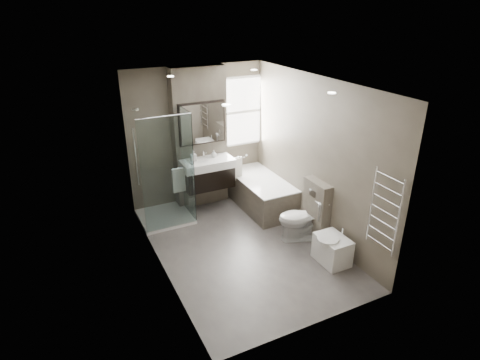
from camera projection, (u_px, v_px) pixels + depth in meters
room at (243, 172)px, 5.91m from camera, size 2.70×3.90×2.70m
vanity_pier at (200, 138)px, 7.36m from camera, size 1.00×0.25×2.60m
vanity at (208, 173)px, 7.30m from camera, size 0.95×0.47×0.66m
mirror_cabinet at (202, 123)px, 7.09m from camera, size 0.86×0.08×0.76m
towel_left at (179, 180)px, 7.07m from camera, size 0.24×0.06×0.44m
towel_right at (236, 169)px, 7.52m from camera, size 0.24×0.06×0.44m
shower_enclosure at (170, 195)px, 7.04m from camera, size 0.90×0.90×2.00m
bathtub at (260, 191)px, 7.58m from camera, size 0.75×1.60×0.57m
window at (241, 112)px, 7.66m from camera, size 0.98×0.06×1.33m
toilet at (302, 218)px, 6.50m from camera, size 0.84×0.65×0.76m
cistern_box at (316, 210)px, 6.52m from camera, size 0.19×0.55×1.00m
bidet at (332, 249)px, 5.97m from camera, size 0.45×0.52×0.54m
towel_radiator at (385, 211)px, 5.18m from camera, size 0.03×0.49×1.10m
soap_bottle_a at (193, 156)px, 7.10m from camera, size 0.09×0.09×0.20m
soap_bottle_b at (214, 154)px, 7.30m from camera, size 0.10×0.10×0.13m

